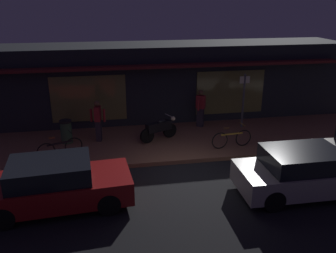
{
  "coord_description": "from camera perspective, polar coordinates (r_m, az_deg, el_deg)",
  "views": [
    {
      "loc": [
        -2.45,
        -10.32,
        5.63
      ],
      "look_at": [
        -0.18,
        2.4,
        0.95
      ],
      "focal_mm": 38.21,
      "sensor_mm": 36.0,
      "label": 1
    }
  ],
  "objects": [
    {
      "name": "person_bystander",
      "position": [
        15.93,
        5.21,
        3.03
      ],
      "size": [
        0.44,
        0.54,
        1.67
      ],
      "color": "#28232D",
      "rests_on": "sidewalk_slab"
    },
    {
      "name": "trash_bin",
      "position": [
        14.74,
        -15.92,
        -0.74
      ],
      "size": [
        0.48,
        0.48,
        0.93
      ],
      "color": "#2D4C33",
      "rests_on": "sidewalk_slab"
    },
    {
      "name": "ground_plane",
      "position": [
        12.01,
        2.88,
        -8.08
      ],
      "size": [
        60.0,
        60.0,
        0.0
      ],
      "primitive_type": "plane",
      "color": "black"
    },
    {
      "name": "motorcycle",
      "position": [
        14.44,
        -1.39,
        -0.29
      ],
      "size": [
        1.6,
        0.88,
        0.97
      ],
      "color": "black",
      "rests_on": "sidewalk_slab"
    },
    {
      "name": "sign_post",
      "position": [
        15.98,
        11.95,
        4.53
      ],
      "size": [
        0.44,
        0.09,
        2.4
      ],
      "color": "#47474C",
      "rests_on": "sidewalk_slab"
    },
    {
      "name": "parked_car_far",
      "position": [
        11.54,
        20.92,
        -6.78
      ],
      "size": [
        4.11,
        1.8,
        1.42
      ],
      "color": "black",
      "rests_on": "ground_plane"
    },
    {
      "name": "bicycle_parked",
      "position": [
        13.48,
        -16.85,
        -3.33
      ],
      "size": [
        1.56,
        0.68,
        0.91
      ],
      "color": "black",
      "rests_on": "sidewalk_slab"
    },
    {
      "name": "person_photographer",
      "position": [
        14.51,
        -11.1,
        1.04
      ],
      "size": [
        0.62,
        0.41,
        1.67
      ],
      "color": "#28232D",
      "rests_on": "sidewalk_slab"
    },
    {
      "name": "storefront_building",
      "position": [
        17.31,
        -1.75,
        7.13
      ],
      "size": [
        18.0,
        3.3,
        3.6
      ],
      "color": "black",
      "rests_on": "ground_plane"
    },
    {
      "name": "parked_car_near",
      "position": [
        10.61,
        -17.53,
        -8.77
      ],
      "size": [
        4.22,
        2.05,
        1.42
      ],
      "color": "black",
      "rests_on": "ground_plane"
    },
    {
      "name": "bicycle_extra",
      "position": [
        13.98,
        10.11,
        -1.91
      ],
      "size": [
        1.65,
        0.42,
        0.91
      ],
      "color": "black",
      "rests_on": "sidewalk_slab"
    },
    {
      "name": "sidewalk_slab",
      "position": [
        14.64,
        0.27,
        -2.39
      ],
      "size": [
        18.0,
        4.0,
        0.15
      ],
      "primitive_type": "cube",
      "color": "brown",
      "rests_on": "ground_plane"
    }
  ]
}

